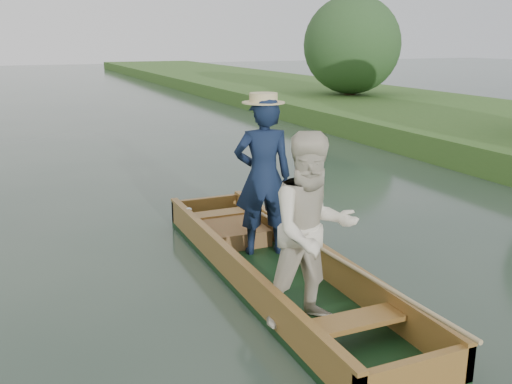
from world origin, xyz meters
name	(u,v)px	position (x,y,z in m)	size (l,w,h in m)	color
ground	(277,284)	(0.00, 0.00, 0.00)	(120.00, 120.00, 0.00)	#283D30
trees_far	(75,49)	(-0.89, 10.34, 2.47)	(23.18, 16.56, 4.57)	#47331E
punt	(282,227)	(-0.02, -0.17, 0.74)	(1.24, 5.15, 2.09)	black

